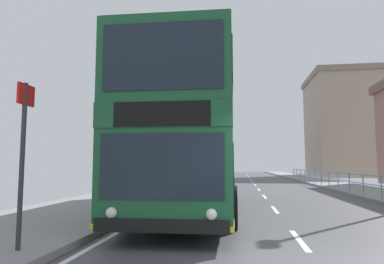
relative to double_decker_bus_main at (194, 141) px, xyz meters
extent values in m
cube|color=silver|center=(2.72, -4.09, -2.35)|extent=(0.12, 2.00, 0.00)
cube|color=silver|center=(2.72, 0.71, -2.35)|extent=(0.12, 2.00, 0.00)
cube|color=silver|center=(2.72, 5.51, -2.35)|extent=(0.12, 2.00, 0.00)
cube|color=silver|center=(2.72, 10.31, -2.35)|extent=(0.12, 2.00, 0.00)
cube|color=silver|center=(2.72, 15.11, -2.35)|extent=(0.12, 2.00, 0.00)
cube|color=silver|center=(2.72, 19.91, -2.35)|extent=(0.12, 2.00, 0.00)
cube|color=silver|center=(2.72, 24.71, -2.35)|extent=(0.12, 2.00, 0.00)
cube|color=silver|center=(2.72, 29.51, -2.35)|extent=(0.12, 2.00, 0.00)
cube|color=silver|center=(2.72, 34.31, -2.35)|extent=(0.12, 2.00, 0.00)
cube|color=silver|center=(2.72, 39.11, -2.35)|extent=(0.12, 2.00, 0.00)
cube|color=silver|center=(2.72, 43.91, -2.35)|extent=(0.12, 2.00, 0.00)
cube|color=#19512D|center=(0.00, 0.01, -1.07)|extent=(2.84, 10.87, 1.87)
cube|color=#19512D|center=(0.00, 0.01, 0.11)|extent=(2.85, 10.92, 0.49)
cube|color=#19512D|center=(0.00, 0.01, 1.21)|extent=(2.84, 10.87, 1.71)
cube|color=#154527|center=(0.00, 0.01, 2.10)|extent=(2.75, 10.54, 0.08)
cube|color=#19232D|center=(0.13, -5.41, -0.84)|extent=(2.28, 0.08, 1.20)
cube|color=black|center=(0.13, -5.41, 0.11)|extent=(1.81, 0.07, 0.47)
cube|color=#19232D|center=(0.13, -5.41, 1.21)|extent=(2.28, 0.08, 1.30)
cube|color=black|center=(0.13, -5.41, -1.90)|extent=(2.46, 0.14, 0.24)
cube|color=yellow|center=(0.00, 0.01, -1.94)|extent=(2.87, 10.92, 0.10)
cube|color=#19232D|center=(1.30, 0.31, -0.81)|extent=(0.22, 8.43, 0.97)
cube|color=#19232D|center=(1.31, 0.04, 1.29)|extent=(0.25, 9.73, 1.02)
cube|color=#19232D|center=(-1.31, 0.25, -0.81)|extent=(0.22, 8.43, 0.97)
cube|color=#19232D|center=(-1.31, -0.02, 1.29)|extent=(0.25, 9.73, 1.02)
sphere|color=white|center=(1.03, -5.40, -1.68)|extent=(0.20, 0.20, 0.20)
sphere|color=white|center=(-0.78, -5.44, -1.68)|extent=(0.20, 0.20, 0.20)
cube|color=#19232D|center=(1.40, -4.01, -1.20)|extent=(0.04, 0.90, 1.61)
cylinder|color=black|center=(1.32, -3.16, -1.83)|extent=(0.32, 1.05, 1.04)
cylinder|color=black|center=(-1.17, -3.22, -1.83)|extent=(0.32, 1.05, 1.04)
cylinder|color=black|center=(1.16, 3.54, -1.83)|extent=(0.32, 1.05, 1.04)
cylinder|color=black|center=(-1.33, 3.48, -1.83)|extent=(0.32, 1.05, 1.04)
cylinder|color=#598CC6|center=(7.17, 3.22, -1.72)|extent=(0.05, 0.05, 0.99)
cylinder|color=#598CC6|center=(7.17, 5.23, -1.72)|extent=(0.05, 0.05, 0.99)
cylinder|color=#598CC6|center=(7.17, 7.24, -1.72)|extent=(0.05, 0.05, 0.99)
cylinder|color=#598CC6|center=(7.17, 9.25, -1.72)|extent=(0.05, 0.05, 0.99)
cylinder|color=#598CC6|center=(7.17, 11.26, -1.72)|extent=(0.05, 0.05, 0.99)
cylinder|color=#598CC6|center=(7.17, 13.28, -1.72)|extent=(0.05, 0.05, 0.99)
cylinder|color=#598CC6|center=(7.17, 15.29, -1.72)|extent=(0.05, 0.05, 0.99)
cylinder|color=#598CC6|center=(7.17, 17.30, -1.72)|extent=(0.05, 0.05, 0.99)
cylinder|color=#598CC6|center=(7.17, 19.31, -1.72)|extent=(0.05, 0.05, 0.99)
cylinder|color=#598CC6|center=(7.17, 21.32, -1.72)|extent=(0.05, 0.05, 0.99)
cylinder|color=#598CC6|center=(7.17, 23.33, -1.72)|extent=(0.05, 0.05, 0.99)
cylinder|color=#598CC6|center=(7.17, 25.34, -1.72)|extent=(0.05, 0.05, 0.99)
cylinder|color=#598CC6|center=(7.17, 10.26, -1.27)|extent=(0.04, 30.17, 0.04)
cylinder|color=#598CC6|center=(7.17, 10.26, -1.67)|extent=(0.04, 30.17, 0.04)
cylinder|color=#2D2D33|center=(-2.09, -6.16, -0.82)|extent=(0.08, 0.08, 2.79)
cube|color=red|center=(-2.09, -6.14, 0.38)|extent=(0.04, 0.44, 0.36)
cube|color=gray|center=(16.74, 35.94, 4.13)|extent=(10.85, 10.43, 12.97)
cube|color=slate|center=(16.74, 35.94, 10.97)|extent=(11.28, 10.85, 0.70)
camera|label=1|loc=(1.52, -11.41, -0.82)|focal=31.68mm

